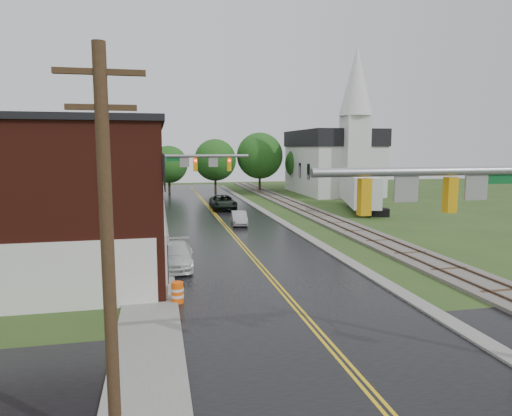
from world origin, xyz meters
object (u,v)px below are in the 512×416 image
object	(u,v)px
tree_left_e	(130,165)
utility_pole_c	(148,166)
construction_barrel	(177,293)
utility_pole_b	(141,180)
suv_dark	(223,203)
brick_building	(22,202)
tree_left_c	(77,171)
utility_pole_a	(108,251)
semi_trailer	(359,189)
sedan_silver	(239,218)
church	(335,155)
tree_left_b	(9,161)
pickup_white	(176,256)
traffic_signal_near	(471,212)
traffic_signal_far	(186,171)

from	to	relation	value
tree_left_e	utility_pole_c	bearing A→B (deg)	-42.84
tree_left_e	construction_barrel	world-z (taller)	tree_left_e
utility_pole_b	suv_dark	world-z (taller)	utility_pole_b
brick_building	tree_left_c	world-z (taller)	brick_building
utility_pole_a	semi_trailer	bearing A→B (deg)	58.11
utility_pole_c	utility_pole_a	bearing A→B (deg)	-90.00
tree_left_e	sedan_silver	size ratio (longest dim) A/B	2.20
church	tree_left_b	distance (m)	43.70
brick_building	utility_pole_c	xyz separation A→B (m)	(5.68, 29.00, 0.57)
tree_left_e	suv_dark	world-z (taller)	tree_left_e
church	pickup_white	bearing A→B (deg)	-123.48
traffic_signal_near	tree_left_c	xyz separation A→B (m)	(-17.32, 37.90, -0.46)
utility_pole_c	traffic_signal_far	bearing A→B (deg)	-78.91
utility_pole_b	tree_left_b	bearing A→B (deg)	138.14
utility_pole_a	tree_left_e	xyz separation A→B (m)	(-2.05, 45.90, 0.09)
utility_pole_c	construction_barrel	world-z (taller)	utility_pole_c
tree_left_e	traffic_signal_near	bearing A→B (deg)	-74.32
utility_pole_b	tree_left_e	xyz separation A→B (m)	(-2.05, 23.90, 0.09)
church	pickup_white	size ratio (longest dim) A/B	4.23
utility_pole_a	tree_left_b	size ratio (longest dim) A/B	0.93
brick_building	pickup_white	bearing A→B (deg)	9.19
traffic_signal_near	utility_pole_b	bearing A→B (deg)	117.19
sedan_silver	semi_trailer	bearing A→B (deg)	30.12
church	suv_dark	bearing A→B (deg)	-143.83
utility_pole_b	semi_trailer	size ratio (longest dim) A/B	0.70
utility_pole_a	utility_pole_c	xyz separation A→B (m)	(0.00, 44.00, 0.00)
traffic_signal_far	utility_pole_a	bearing A→B (deg)	-97.03
church	tree_left_c	size ratio (longest dim) A/B	2.61
tree_left_b	pickup_white	distance (m)	20.99
tree_left_b	suv_dark	xyz separation A→B (m)	(19.18, 8.19, -4.92)
brick_building	tree_left_c	size ratio (longest dim) A/B	1.87
utility_pole_a	suv_dark	world-z (taller)	utility_pole_a
tree_left_b	tree_left_c	bearing A→B (deg)	63.44
brick_building	construction_barrel	xyz separation A→B (m)	(7.48, -5.00, -3.67)
traffic_signal_far	tree_left_c	size ratio (longest dim) A/B	0.96
church	utility_pole_c	xyz separation A→B (m)	(-26.80, -9.74, -1.11)
church	tree_left_b	size ratio (longest dim) A/B	2.06
utility_pole_a	utility_pole_c	world-z (taller)	same
traffic_signal_far	tree_left_c	xyz separation A→B (m)	(-10.38, 12.90, -0.46)
traffic_signal_far	semi_trailer	xyz separation A→B (m)	(19.35, 9.45, -2.64)
church	utility_pole_a	distance (m)	60.06
tree_left_c	sedan_silver	xyz separation A→B (m)	(15.14, -10.21, -3.90)
utility_pole_a	sedan_silver	world-z (taller)	utility_pole_a
utility_pole_a	brick_building	bearing A→B (deg)	110.75
suv_dark	brick_building	bearing A→B (deg)	-117.91
traffic_signal_far	pickup_white	distance (m)	11.65
brick_building	utility_pole_b	world-z (taller)	utility_pole_b
traffic_signal_near	tree_left_b	bearing A→B (deg)	125.49
utility_pole_a	tree_left_c	xyz separation A→B (m)	(-7.05, 39.90, -0.21)
church	semi_trailer	bearing A→B (deg)	-103.41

